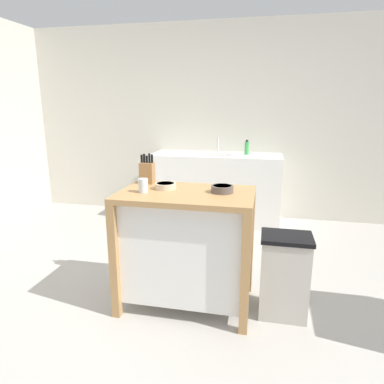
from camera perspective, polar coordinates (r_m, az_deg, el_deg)
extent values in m
plane|color=#ADA8A0|center=(2.83, -3.09, -18.39)|extent=(6.50, 6.50, 0.00)
cube|color=beige|center=(4.83, 4.59, 11.46)|extent=(5.50, 0.10, 2.60)
cube|color=#AD7F4C|center=(2.53, -0.96, -0.43)|extent=(0.99, 0.64, 0.04)
cube|color=white|center=(2.66, -0.92, -8.89)|extent=(0.89, 0.54, 0.77)
cube|color=#AD7F4C|center=(2.57, -12.80, -11.29)|extent=(0.06, 0.06, 0.87)
cube|color=#AD7F4C|center=(2.36, 8.84, -13.51)|extent=(0.06, 0.06, 0.87)
cube|color=#AD7F4C|center=(3.06, -8.28, -6.87)|extent=(0.06, 0.06, 0.87)
cube|color=#AD7F4C|center=(2.88, 9.57, -8.26)|extent=(0.06, 0.06, 0.87)
cube|color=#9E7042|center=(2.81, -7.45, 3.15)|extent=(0.11, 0.09, 0.17)
cylinder|color=black|center=(2.81, -8.38, 5.51)|extent=(0.02, 0.02, 0.06)
cylinder|color=black|center=(2.80, -7.96, 5.59)|extent=(0.02, 0.02, 0.07)
cylinder|color=black|center=(2.79, -7.53, 5.44)|extent=(0.02, 0.02, 0.06)
cylinder|color=black|center=(2.78, -7.11, 5.62)|extent=(0.02, 0.02, 0.08)
cylinder|color=black|center=(2.78, -6.67, 5.54)|extent=(0.02, 0.02, 0.07)
cylinder|color=beige|center=(2.62, -4.45, 1.01)|extent=(0.16, 0.16, 0.04)
cylinder|color=gray|center=(2.61, -4.45, 1.43)|extent=(0.13, 0.13, 0.01)
cylinder|color=#564C47|center=(2.51, 5.05, 0.51)|extent=(0.16, 0.16, 0.05)
cylinder|color=#342D2A|center=(2.51, 5.06, 1.02)|extent=(0.13, 0.13, 0.01)
cylinder|color=silver|center=(2.52, -8.12, 1.08)|extent=(0.07, 0.07, 0.10)
cube|color=#B7B2A8|center=(2.68, 15.06, -13.59)|extent=(0.34, 0.26, 0.60)
cube|color=black|center=(2.55, 15.51, -7.29)|extent=(0.36, 0.28, 0.03)
cube|color=white|center=(4.60, 3.94, 0.68)|extent=(1.69, 0.60, 0.91)
cube|color=silver|center=(4.50, 4.00, 6.05)|extent=(0.44, 0.36, 0.03)
cylinder|color=#B7BCC1|center=(4.64, 4.31, 7.85)|extent=(0.02, 0.02, 0.22)
cylinder|color=green|center=(4.52, 9.10, 7.21)|extent=(0.06, 0.06, 0.17)
cylinder|color=black|center=(4.51, 9.14, 8.41)|extent=(0.04, 0.04, 0.02)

